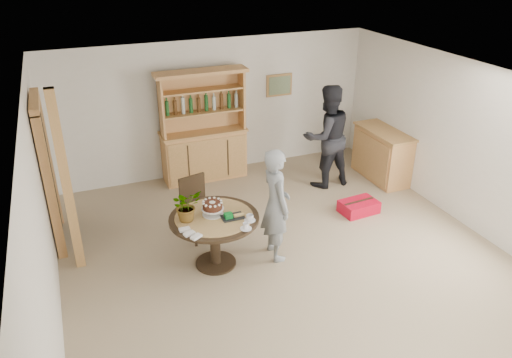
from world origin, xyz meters
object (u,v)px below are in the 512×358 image
object	(u,v)px
dining_chair	(196,203)
teen_boy	(276,205)
sideboard	(382,154)
dining_table	(214,226)
adult_person	(327,137)
red_suitcase	(359,207)
hutch	(204,143)

from	to	relation	value
dining_chair	teen_boy	world-z (taller)	teen_boy
dining_chair	teen_boy	xyz separation A→B (m)	(0.87, -0.93, 0.28)
sideboard	teen_boy	world-z (taller)	teen_boy
dining_table	adult_person	xyz separation A→B (m)	(2.60, 1.64, 0.32)
sideboard	teen_boy	xyz separation A→B (m)	(-2.85, -1.58, 0.34)
teen_boy	red_suitcase	bearing A→B (deg)	-69.35
sideboard	dining_chair	xyz separation A→B (m)	(-3.72, -0.65, 0.06)
hutch	dining_chair	distance (m)	2.02
sideboard	adult_person	bearing A→B (deg)	171.86
red_suitcase	dining_table	bearing A→B (deg)	-173.62
dining_table	dining_chair	size ratio (longest dim) A/B	1.27
dining_chair	red_suitcase	bearing A→B (deg)	-20.43
dining_chair	red_suitcase	distance (m)	2.69
teen_boy	adult_person	bearing A→B (deg)	-43.29
hutch	teen_boy	distance (m)	2.83
hutch	sideboard	bearing A→B (deg)	-22.21
dining_chair	teen_boy	size ratio (longest dim) A/B	0.58
hutch	sideboard	distance (m)	3.29
sideboard	red_suitcase	size ratio (longest dim) A/B	2.00
dining_table	sideboard	bearing A→B (deg)	21.79
hutch	adult_person	world-z (taller)	hutch
dining_chair	adult_person	bearing A→B (deg)	3.84
sideboard	adult_person	distance (m)	1.20
dining_chair	adult_person	world-z (taller)	adult_person
dining_chair	red_suitcase	size ratio (longest dim) A/B	1.50
dining_table	teen_boy	size ratio (longest dim) A/B	0.74
dining_table	dining_chair	bearing A→B (deg)	91.27
hutch	dining_chair	world-z (taller)	hutch
dining_table	adult_person	world-z (taller)	adult_person
adult_person	sideboard	bearing A→B (deg)	169.72
sideboard	dining_chair	size ratio (longest dim) A/B	1.33
teen_boy	hutch	bearing A→B (deg)	5.72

